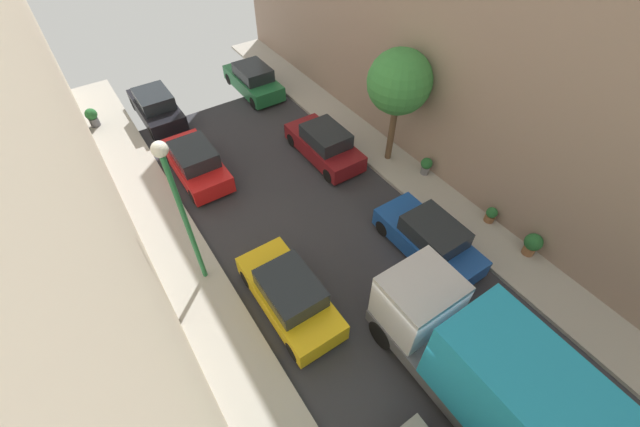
{
  "coord_description": "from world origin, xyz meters",
  "views": [
    {
      "loc": [
        -5.72,
        -3.16,
        11.9
      ],
      "look_at": [
        0.23,
        5.73,
        0.5
      ],
      "focal_mm": 22.45,
      "sensor_mm": 36.0,
      "label": 1
    }
  ],
  "objects_px": {
    "parked_car_right_1": "(429,239)",
    "potted_plant_3": "(426,165)",
    "delivery_truck": "(490,375)",
    "potted_plant_4": "(533,244)",
    "parked_car_left_5": "(156,107)",
    "parked_car_left_4": "(196,162)",
    "parked_car_right_3": "(253,80)",
    "potted_plant_1": "(491,215)",
    "street_tree_1": "(399,83)",
    "parked_car_right_2": "(324,144)",
    "potted_plant_5": "(92,117)",
    "parked_car_left_3": "(290,295)",
    "lamp_post": "(178,199)"
  },
  "relations": [
    {
      "from": "parked_car_left_3",
      "to": "potted_plant_4",
      "type": "xyz_separation_m",
      "value": [
        8.36,
        -3.03,
        -0.04
      ]
    },
    {
      "from": "parked_car_right_2",
      "to": "delivery_truck",
      "type": "relative_size",
      "value": 0.64
    },
    {
      "from": "parked_car_right_3",
      "to": "potted_plant_1",
      "type": "bearing_deg",
      "value": -77.83
    },
    {
      "from": "parked_car_left_3",
      "to": "parked_car_left_5",
      "type": "relative_size",
      "value": 1.0
    },
    {
      "from": "delivery_truck",
      "to": "parked_car_right_1",
      "type": "bearing_deg",
      "value": 59.54
    },
    {
      "from": "parked_car_right_1",
      "to": "parked_car_right_3",
      "type": "height_order",
      "value": "same"
    },
    {
      "from": "parked_car_right_1",
      "to": "potted_plant_5",
      "type": "bearing_deg",
      "value": 118.81
    },
    {
      "from": "parked_car_right_1",
      "to": "potted_plant_4",
      "type": "distance_m",
      "value": 3.69
    },
    {
      "from": "parked_car_left_5",
      "to": "street_tree_1",
      "type": "xyz_separation_m",
      "value": [
        7.72,
        -9.22,
        3.19
      ]
    },
    {
      "from": "parked_car_right_3",
      "to": "potted_plant_1",
      "type": "relative_size",
      "value": 6.31
    },
    {
      "from": "parked_car_right_1",
      "to": "parked_car_right_3",
      "type": "xyz_separation_m",
      "value": [
        0.0,
        13.84,
        0.0
      ]
    },
    {
      "from": "delivery_truck",
      "to": "potted_plant_4",
      "type": "distance_m",
      "value": 6.24
    },
    {
      "from": "street_tree_1",
      "to": "parked_car_left_5",
      "type": "bearing_deg",
      "value": 129.94
    },
    {
      "from": "parked_car_left_5",
      "to": "parked_car_right_1",
      "type": "height_order",
      "value": "same"
    },
    {
      "from": "parked_car_right_3",
      "to": "potted_plant_1",
      "type": "xyz_separation_m",
      "value": [
        3.06,
        -14.17,
        -0.23
      ]
    },
    {
      "from": "potted_plant_4",
      "to": "parked_car_right_2",
      "type": "bearing_deg",
      "value": 108.26
    },
    {
      "from": "parked_car_left_5",
      "to": "lamp_post",
      "type": "distance_m",
      "value": 11.3
    },
    {
      "from": "parked_car_right_2",
      "to": "potted_plant_3",
      "type": "distance_m",
      "value": 4.64
    },
    {
      "from": "parked_car_left_3",
      "to": "potted_plant_5",
      "type": "bearing_deg",
      "value": 101.57
    },
    {
      "from": "delivery_truck",
      "to": "potted_plant_5",
      "type": "bearing_deg",
      "value": 105.93
    },
    {
      "from": "parked_car_left_3",
      "to": "parked_car_right_2",
      "type": "bearing_deg",
      "value": 47.72
    },
    {
      "from": "parked_car_right_2",
      "to": "delivery_truck",
      "type": "distance_m",
      "value": 11.72
    },
    {
      "from": "parked_car_right_2",
      "to": "delivery_truck",
      "type": "bearing_deg",
      "value": -103.38
    },
    {
      "from": "potted_plant_3",
      "to": "parked_car_right_1",
      "type": "bearing_deg",
      "value": -132.89
    },
    {
      "from": "parked_car_right_3",
      "to": "potted_plant_4",
      "type": "relative_size",
      "value": 4.46
    },
    {
      "from": "parked_car_left_3",
      "to": "potted_plant_1",
      "type": "distance_m",
      "value": 8.54
    },
    {
      "from": "parked_car_right_3",
      "to": "potted_plant_5",
      "type": "bearing_deg",
      "value": 171.09
    },
    {
      "from": "parked_car_left_5",
      "to": "parked_car_right_3",
      "type": "distance_m",
      "value": 5.41
    },
    {
      "from": "parked_car_left_4",
      "to": "parked_car_right_2",
      "type": "distance_m",
      "value": 5.78
    },
    {
      "from": "parked_car_left_3",
      "to": "parked_car_left_4",
      "type": "bearing_deg",
      "value": 90.0
    },
    {
      "from": "parked_car_right_1",
      "to": "lamp_post",
      "type": "bearing_deg",
      "value": 154.49
    },
    {
      "from": "parked_car_right_2",
      "to": "parked_car_left_4",
      "type": "bearing_deg",
      "value": 159.19
    },
    {
      "from": "parked_car_left_5",
      "to": "parked_car_left_4",
      "type": "bearing_deg",
      "value": -90.0
    },
    {
      "from": "parked_car_left_5",
      "to": "potted_plant_1",
      "type": "relative_size",
      "value": 6.31
    },
    {
      "from": "lamp_post",
      "to": "potted_plant_4",
      "type": "bearing_deg",
      "value": -29.01
    },
    {
      "from": "parked_car_right_3",
      "to": "street_tree_1",
      "type": "bearing_deg",
      "value": -75.39
    },
    {
      "from": "potted_plant_5",
      "to": "parked_car_right_3",
      "type": "bearing_deg",
      "value": -8.91
    },
    {
      "from": "parked_car_left_4",
      "to": "parked_car_right_3",
      "type": "height_order",
      "value": "same"
    },
    {
      "from": "potted_plant_3",
      "to": "lamp_post",
      "type": "xyz_separation_m",
      "value": [
        -10.25,
        0.31,
        3.31
      ]
    },
    {
      "from": "parked_car_left_5",
      "to": "delivery_truck",
      "type": "distance_m",
      "value": 18.97
    },
    {
      "from": "parked_car_right_2",
      "to": "potted_plant_5",
      "type": "height_order",
      "value": "parked_car_right_2"
    },
    {
      "from": "potted_plant_1",
      "to": "parked_car_left_3",
      "type": "bearing_deg",
      "value": 172.25
    },
    {
      "from": "parked_car_right_1",
      "to": "potted_plant_3",
      "type": "height_order",
      "value": "parked_car_right_1"
    },
    {
      "from": "lamp_post",
      "to": "delivery_truck",
      "type": "bearing_deg",
      "value": -60.33
    },
    {
      "from": "delivery_truck",
      "to": "parked_car_left_4",
      "type": "bearing_deg",
      "value": 101.39
    },
    {
      "from": "parked_car_left_3",
      "to": "potted_plant_3",
      "type": "relative_size",
      "value": 5.19
    },
    {
      "from": "parked_car_left_5",
      "to": "delivery_truck",
      "type": "height_order",
      "value": "delivery_truck"
    },
    {
      "from": "delivery_truck",
      "to": "potted_plant_4",
      "type": "relative_size",
      "value": 7.01
    },
    {
      "from": "parked_car_left_5",
      "to": "potted_plant_4",
      "type": "bearing_deg",
      "value": -62.95
    },
    {
      "from": "parked_car_left_4",
      "to": "parked_car_right_2",
      "type": "xyz_separation_m",
      "value": [
        5.4,
        -2.05,
        0.0
      ]
    }
  ]
}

